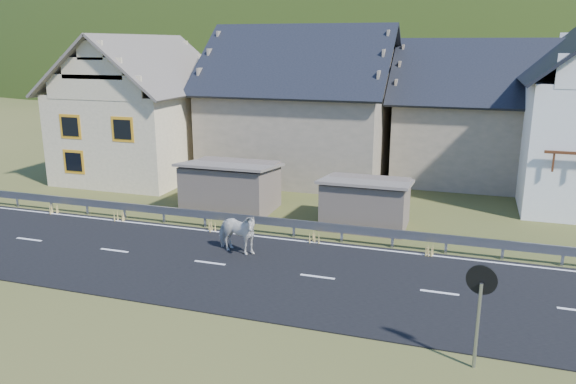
% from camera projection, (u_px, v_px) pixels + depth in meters
% --- Properties ---
extents(ground, '(160.00, 160.00, 0.00)m').
position_uv_depth(ground, '(210.00, 264.00, 20.14)').
color(ground, '#343E19').
rests_on(ground, ground).
extents(road, '(60.00, 7.00, 0.04)m').
position_uv_depth(road, '(210.00, 263.00, 20.14)').
color(road, black).
rests_on(road, ground).
extents(lane_markings, '(60.00, 6.60, 0.01)m').
position_uv_depth(lane_markings, '(210.00, 263.00, 20.13)').
color(lane_markings, silver).
rests_on(lane_markings, road).
extents(guardrail, '(28.10, 0.09, 0.75)m').
position_uv_depth(guardrail, '(248.00, 219.00, 23.38)').
color(guardrail, '#93969B').
rests_on(guardrail, ground).
extents(shed_left, '(4.30, 3.30, 2.40)m').
position_uv_depth(shed_left, '(231.00, 187.00, 26.43)').
color(shed_left, '#6E5F53').
rests_on(shed_left, ground).
extents(shed_right, '(3.80, 2.90, 2.20)m').
position_uv_depth(shed_right, '(366.00, 204.00, 24.05)').
color(shed_right, '#6E5F53').
rests_on(shed_right, ground).
extents(house_cream, '(7.80, 9.80, 8.30)m').
position_uv_depth(house_cream, '(142.00, 101.00, 33.04)').
color(house_cream, beige).
rests_on(house_cream, ground).
extents(house_stone_a, '(10.80, 9.80, 8.90)m').
position_uv_depth(house_stone_a, '(303.00, 96.00, 33.03)').
color(house_stone_a, gray).
rests_on(house_stone_a, ground).
extents(house_stone_b, '(9.80, 8.80, 8.10)m').
position_uv_depth(house_stone_b, '(481.00, 105.00, 31.98)').
color(house_stone_b, gray).
rests_on(house_stone_b, ground).
extents(mountain, '(440.00, 280.00, 260.00)m').
position_uv_depth(mountain, '(459.00, 128.00, 189.17)').
color(mountain, '#233510').
rests_on(mountain, ground).
extents(conifer_patch, '(76.00, 50.00, 28.00)m').
position_uv_depth(conifer_patch, '(202.00, 50.00, 136.13)').
color(conifer_patch, black).
rests_on(conifer_patch, ground).
extents(horse, '(1.27, 2.06, 1.61)m').
position_uv_depth(horse, '(236.00, 233.00, 20.88)').
color(horse, silver).
rests_on(horse, road).
extents(traffic_mirror, '(0.73, 0.26, 2.65)m').
position_uv_depth(traffic_mirror, '(480.00, 293.00, 13.29)').
color(traffic_mirror, '#93969B').
rests_on(traffic_mirror, ground).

